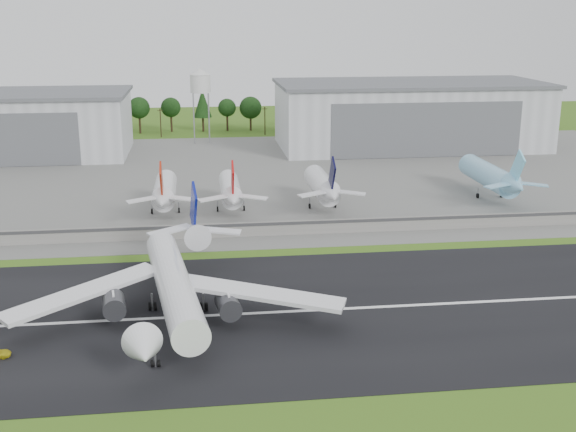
{
  "coord_description": "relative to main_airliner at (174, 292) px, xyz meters",
  "views": [
    {
      "loc": [
        -6.73,
        -106.21,
        50.64
      ],
      "look_at": [
        11.74,
        40.0,
        9.0
      ],
      "focal_mm": 45.0,
      "sensor_mm": 36.0,
      "label": 1
    }
  ],
  "objects": [
    {
      "name": "water_tower",
      "position": [
        6.68,
        175.43,
        19.66
      ],
      "size": [
        8.4,
        8.4,
        29.4
      ],
      "color": "#99999E",
      "rests_on": "ground"
    },
    {
      "name": "ground",
      "position": [
        11.68,
        -9.57,
        -4.89
      ],
      "size": [
        600.0,
        600.0,
        0.0
      ],
      "primitive_type": "plane",
      "color": "#2E5714",
      "rests_on": "ground"
    },
    {
      "name": "runway_centerline",
      "position": [
        11.68,
        0.43,
        -4.78
      ],
      "size": [
        220.0,
        1.0,
        0.02
      ],
      "primitive_type": "cube",
      "color": "white",
      "rests_on": "runway"
    },
    {
      "name": "treeline",
      "position": [
        11.68,
        205.43,
        -4.89
      ],
      "size": [
        320.0,
        16.0,
        22.0
      ],
      "primitive_type": null,
      "color": "black",
      "rests_on": "ground"
    },
    {
      "name": "utility_poles",
      "position": [
        11.68,
        190.43,
        -4.89
      ],
      "size": [
        230.0,
        3.0,
        12.0
      ],
      "primitive_type": null,
      "color": "black",
      "rests_on": "ground"
    },
    {
      "name": "parked_jet_skyblue",
      "position": [
        86.41,
        72.04,
        1.58
      ],
      "size": [
        7.36,
        37.29,
        17.05
      ],
      "color": "#85C4E6",
      "rests_on": "ground"
    },
    {
      "name": "runway",
      "position": [
        11.68,
        0.43,
        -4.84
      ],
      "size": [
        320.0,
        60.0,
        0.1
      ],
      "primitive_type": "cube",
      "color": "black",
      "rests_on": "ground"
    },
    {
      "name": "parked_jet_red_b",
      "position": [
        13.0,
        66.96,
        1.09
      ],
      "size": [
        7.36,
        31.29,
        16.48
      ],
      "color": "white",
      "rests_on": "ground"
    },
    {
      "name": "apron",
      "position": [
        11.68,
        110.43,
        -4.84
      ],
      "size": [
        320.0,
        150.0,
        0.1
      ],
      "primitive_type": "cube",
      "color": "slate",
      "rests_on": "ground"
    },
    {
      "name": "parked_jet_red_a",
      "position": [
        -4.07,
        67.0,
        1.29
      ],
      "size": [
        7.36,
        31.29,
        16.69
      ],
      "color": "white",
      "rests_on": "ground"
    },
    {
      "name": "hangar_east",
      "position": [
        86.68,
        155.35,
        7.73
      ],
      "size": [
        102.0,
        47.0,
        25.2
      ],
      "color": "silver",
      "rests_on": "ground"
    },
    {
      "name": "main_airliner",
      "position": [
        0.0,
        0.0,
        0.0
      ],
      "size": [
        56.75,
        59.22,
        18.17
      ],
      "rotation": [
        0.0,
        0.0,
        3.28
      ],
      "color": "white",
      "rests_on": "runway"
    },
    {
      "name": "parked_jet_navy",
      "position": [
        37.54,
        67.01,
        1.42
      ],
      "size": [
        7.36,
        31.29,
        16.83
      ],
      "color": "white",
      "rests_on": "ground"
    },
    {
      "name": "blast_fence",
      "position": [
        11.68,
        45.42,
        -3.09
      ],
      "size": [
        240.0,
        0.61,
        3.5
      ],
      "color": "gray",
      "rests_on": "ground"
    }
  ]
}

